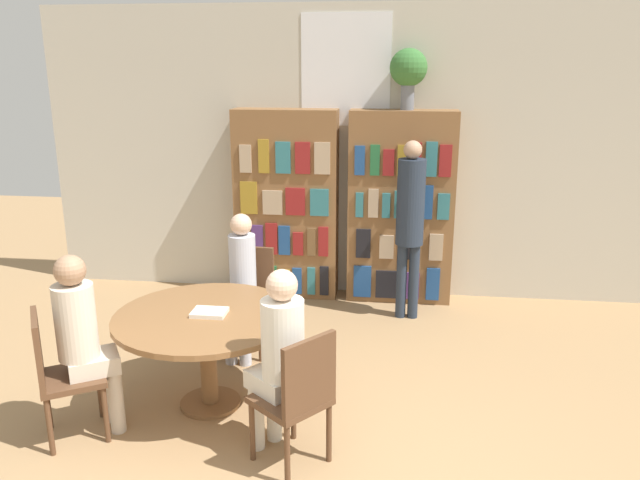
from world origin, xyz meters
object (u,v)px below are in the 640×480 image
object	(u,v)px
bookshelf_right	(401,208)
reading_table	(207,328)
chair_far_side	(298,394)
librarian_standing	(410,214)
chair_left_side	(249,294)
seated_reader_right	(279,352)
seated_reader_back	(84,334)
bookshelf_left	(286,205)
chair_near_camera	(58,370)
flower_vase	(408,70)
seated_reader_left	(241,280)

from	to	relation	value
bookshelf_right	reading_table	world-z (taller)	bookshelf_right
chair_far_side	librarian_standing	xyz separation A→B (m)	(0.68, 2.48, 0.55)
chair_left_side	seated_reader_right	xyz separation A→B (m)	(0.56, -1.51, 0.22)
reading_table	seated_reader_back	world-z (taller)	seated_reader_back
seated_reader_right	bookshelf_left	bearing A→B (deg)	48.93
chair_far_side	seated_reader_back	bearing A→B (deg)	121.86
reading_table	chair_near_camera	xyz separation A→B (m)	(-0.84, -0.53, -0.11)
bookshelf_right	seated_reader_right	bearing A→B (deg)	-104.26
chair_left_side	librarian_standing	size ratio (longest dim) A/B	0.51
chair_far_side	seated_reader_back	world-z (taller)	seated_reader_back
bookshelf_left	chair_near_camera	xyz separation A→B (m)	(-1.00, -2.87, -0.48)
chair_left_side	flower_vase	bearing A→B (deg)	-130.14
chair_near_camera	seated_reader_right	world-z (taller)	seated_reader_right
chair_left_side	seated_reader_back	size ratio (longest dim) A/B	0.71
chair_far_side	librarian_standing	bearing A→B (deg)	24.41
bookshelf_left	chair_far_side	world-z (taller)	bookshelf_left
bookshelf_right	seated_reader_right	xyz separation A→B (m)	(-0.73, -2.86, -0.27)
seated_reader_left	chair_left_side	bearing A→B (deg)	-90.00
seated_reader_right	reading_table	bearing A→B (deg)	90.00
flower_vase	librarian_standing	bearing A→B (deg)	-82.88
flower_vase	chair_left_side	size ratio (longest dim) A/B	0.65
flower_vase	reading_table	size ratio (longest dim) A/B	0.45
chair_near_camera	chair_far_side	bearing A→B (deg)	54.00
seated_reader_back	bookshelf_right	bearing A→B (deg)	111.53
chair_far_side	seated_reader_left	distance (m)	1.61
chair_near_camera	seated_reader_left	bearing A→B (deg)	113.94
reading_table	bookshelf_left	bearing A→B (deg)	86.09
flower_vase	seated_reader_back	world-z (taller)	flower_vase
reading_table	seated_reader_right	world-z (taller)	seated_reader_right
bookshelf_left	librarian_standing	xyz separation A→B (m)	(1.28, -0.50, 0.06)
flower_vase	chair_left_side	distance (m)	2.65
bookshelf_left	chair_far_side	bearing A→B (deg)	-78.61
seated_reader_left	seated_reader_right	bearing A→B (deg)	117.15
bookshelf_right	librarian_standing	bearing A→B (deg)	-79.83
chair_near_camera	bookshelf_left	bearing A→B (deg)	128.63
chair_left_side	librarian_standing	bearing A→B (deg)	-144.26
flower_vase	seated_reader_right	world-z (taller)	flower_vase
seated_reader_left	bookshelf_right	bearing A→B (deg)	-126.25
bookshelf_right	flower_vase	distance (m)	1.37
seated_reader_back	reading_table	bearing A→B (deg)	90.00
chair_left_side	seated_reader_back	world-z (taller)	seated_reader_back
flower_vase	seated_reader_left	world-z (taller)	flower_vase
librarian_standing	bookshelf_right	bearing A→B (deg)	100.17
bookshelf_right	flower_vase	xyz separation A→B (m)	(0.03, 0.00, 1.37)
chair_left_side	seated_reader_right	world-z (taller)	seated_reader_right
bookshelf_left	bookshelf_right	world-z (taller)	same
seated_reader_right	seated_reader_left	bearing A→B (deg)	63.15
flower_vase	seated_reader_right	bearing A→B (deg)	-104.74
seated_reader_back	chair_left_side	bearing A→B (deg)	119.91
chair_left_side	chair_far_side	bearing A→B (deg)	117.00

